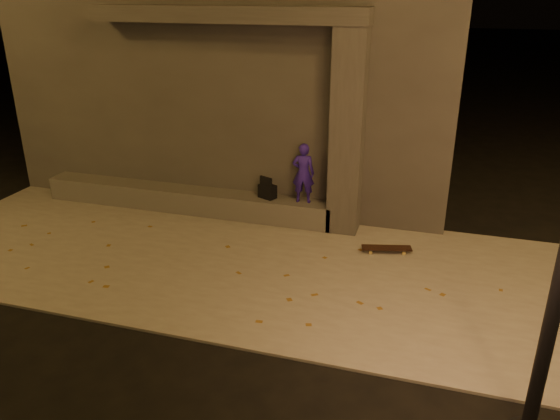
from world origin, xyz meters
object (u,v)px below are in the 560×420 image
(column, at_px, (347,134))
(backpack, at_px, (267,190))
(skateboarder, at_px, (303,173))
(skateboard, at_px, (387,248))

(column, xyz_separation_m, backpack, (-1.47, 0.00, -1.20))
(column, relative_size, skateboarder, 3.20)
(skateboard, bearing_deg, column, 125.42)
(backpack, distance_m, skateboard, 2.54)
(column, distance_m, backpack, 1.90)
(backpack, height_order, skateboard, backpack)
(skateboarder, relative_size, skateboard, 1.31)
(column, height_order, skateboarder, column)
(skateboarder, xyz_separation_m, skateboard, (1.67, -0.76, -0.94))
(skateboarder, xyz_separation_m, backpack, (-0.70, 0.00, -0.41))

